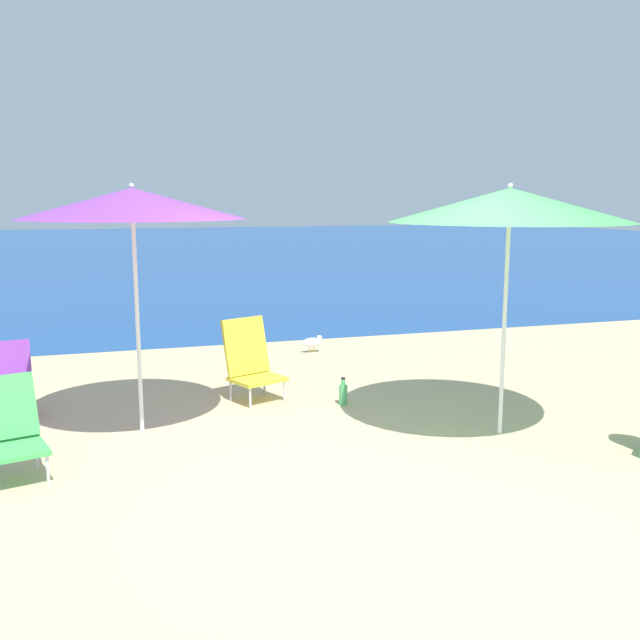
# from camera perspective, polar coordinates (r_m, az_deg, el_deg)

# --- Properties ---
(ground_plane) EXTENTS (60.00, 60.00, 0.00)m
(ground_plane) POSITION_cam_1_polar(r_m,az_deg,el_deg) (5.25, 7.13, -13.08)
(ground_plane) COLOR #C6B284
(sea_water) EXTENTS (60.00, 40.00, 0.01)m
(sea_water) POSITION_cam_1_polar(r_m,az_deg,el_deg) (29.85, -13.31, 5.60)
(sea_water) COLOR #19478C
(sea_water) RESTS_ON ground
(beach_umbrella_green) EXTENTS (2.00, 2.00, 2.15)m
(beach_umbrella_green) POSITION_cam_1_polar(r_m,az_deg,el_deg) (6.16, 14.93, 8.85)
(beach_umbrella_green) COLOR white
(beach_umbrella_green) RESTS_ON ground
(beach_umbrella_purple) EXTENTS (1.89, 1.89, 2.15)m
(beach_umbrella_purple) POSITION_cam_1_polar(r_m,az_deg,el_deg) (6.22, -14.79, 8.98)
(beach_umbrella_purple) COLOR white
(beach_umbrella_purple) RESTS_ON ground
(beach_chair_green) EXTENTS (0.54, 0.65, 0.73)m
(beach_chair_green) POSITION_cam_1_polar(r_m,az_deg,el_deg) (5.73, -23.44, -7.98)
(beach_chair_green) COLOR silver
(beach_chair_green) RESTS_ON ground
(beach_chair_purple) EXTENTS (0.55, 0.53, 0.70)m
(beach_chair_purple) POSITION_cam_1_polar(r_m,az_deg,el_deg) (7.31, -23.93, -4.62)
(beach_chair_purple) COLOR silver
(beach_chair_purple) RESTS_ON ground
(beach_chair_yellow) EXTENTS (0.64, 0.64, 0.82)m
(beach_chair_yellow) POSITION_cam_1_polar(r_m,az_deg,el_deg) (7.28, -5.58, -3.23)
(beach_chair_yellow) COLOR silver
(beach_chair_yellow) RESTS_ON ground
(water_bottle) EXTENTS (0.09, 0.09, 0.28)m
(water_bottle) POSITION_cam_1_polar(r_m,az_deg,el_deg) (7.11, 1.86, -5.93)
(water_bottle) COLOR #4CB266
(water_bottle) RESTS_ON ground
(seagull) EXTENTS (0.27, 0.11, 0.23)m
(seagull) POSITION_cam_1_polar(r_m,az_deg,el_deg) (9.45, -0.60, -1.78)
(seagull) COLOR gold
(seagull) RESTS_ON ground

